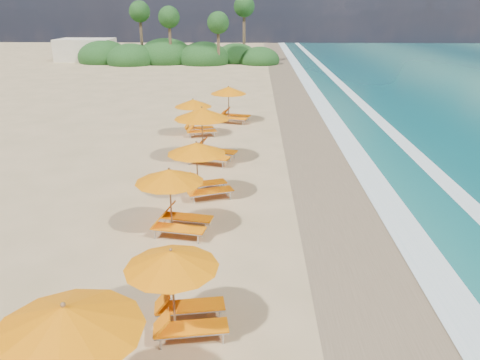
# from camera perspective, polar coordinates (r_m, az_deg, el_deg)

# --- Properties ---
(ground) EXTENTS (160.00, 160.00, 0.00)m
(ground) POSITION_cam_1_polar(r_m,az_deg,el_deg) (16.86, 0.00, -3.82)
(ground) COLOR tan
(ground) RESTS_ON ground
(wet_sand) EXTENTS (4.00, 160.00, 0.01)m
(wet_sand) POSITION_cam_1_polar(r_m,az_deg,el_deg) (17.22, 13.46, -3.88)
(wet_sand) COLOR #8D7554
(wet_sand) RESTS_ON ground
(surf_foam) EXTENTS (4.00, 160.00, 0.01)m
(surf_foam) POSITION_cam_1_polar(r_m,az_deg,el_deg) (17.95, 21.95, -3.75)
(surf_foam) COLOR white
(surf_foam) RESTS_ON ground
(station_1) EXTENTS (3.18, 3.07, 2.57)m
(station_1) POSITION_cam_1_polar(r_m,az_deg,el_deg) (8.74, -18.46, -19.88)
(station_1) COLOR olive
(station_1) RESTS_ON ground
(station_2) EXTENTS (2.50, 2.38, 2.11)m
(station_2) POSITION_cam_1_polar(r_m,az_deg,el_deg) (10.62, -7.29, -12.58)
(station_2) COLOR olive
(station_2) RESTS_ON ground
(station_3) EXTENTS (2.66, 2.54, 2.21)m
(station_3) POSITION_cam_1_polar(r_m,az_deg,el_deg) (15.03, -7.87, -2.02)
(station_3) COLOR olive
(station_3) RESTS_ON ground
(station_4) EXTENTS (2.90, 2.85, 2.24)m
(station_4) POSITION_cam_1_polar(r_m,az_deg,el_deg) (17.78, -4.71, 1.77)
(station_4) COLOR olive
(station_4) RESTS_ON ground
(station_5) EXTENTS (3.31, 3.22, 2.63)m
(station_5) POSITION_cam_1_polar(r_m,az_deg,el_deg) (21.85, -4.12, 5.95)
(station_5) COLOR olive
(station_5) RESTS_ON ground
(station_6) EXTENTS (2.67, 2.59, 2.13)m
(station_6) POSITION_cam_1_polar(r_m,az_deg,el_deg) (26.58, -5.33, 7.93)
(station_6) COLOR olive
(station_6) RESTS_ON ground
(station_7) EXTENTS (2.83, 2.73, 2.29)m
(station_7) POSITION_cam_1_polar(r_m,az_deg,el_deg) (29.62, -1.07, 9.49)
(station_7) COLOR olive
(station_7) RESTS_ON ground
(treeline) EXTENTS (25.80, 8.80, 9.74)m
(treeline) POSITION_cam_1_polar(r_m,az_deg,el_deg) (62.04, -8.11, 14.83)
(treeline) COLOR #163D14
(treeline) RESTS_ON ground
(beach_building) EXTENTS (7.00, 5.00, 2.80)m
(beach_building) POSITION_cam_1_polar(r_m,az_deg,el_deg) (67.46, -18.26, 14.83)
(beach_building) COLOR beige
(beach_building) RESTS_ON ground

